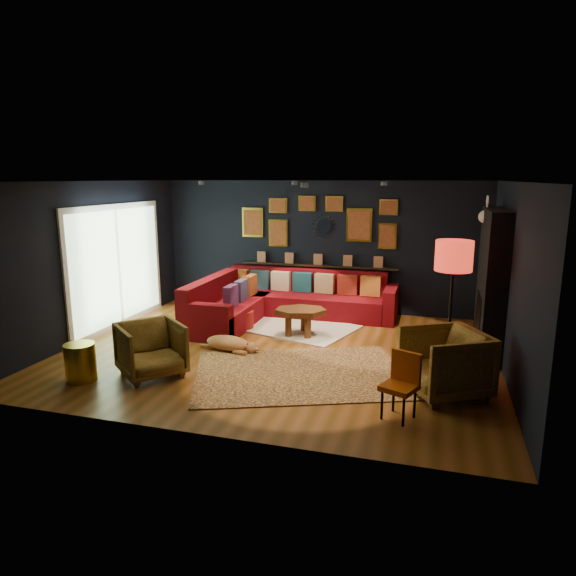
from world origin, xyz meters
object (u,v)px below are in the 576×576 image
(gold_stool, at_px, (80,362))
(orange_chair, at_px, (402,380))
(floor_lamp, at_px, (454,261))
(armchair_left, at_px, (151,347))
(sectional, at_px, (276,302))
(armchair_right, at_px, (445,360))
(coffee_table, at_px, (301,314))
(dog, at_px, (228,340))
(pouf, at_px, (241,319))

(gold_stool, relative_size, orange_chair, 0.67)
(floor_lamp, bearing_deg, armchair_left, -160.47)
(sectional, height_order, armchair_left, sectional)
(armchair_right, bearing_deg, coffee_table, -157.86)
(sectional, distance_m, armchair_right, 4.14)
(coffee_table, xyz_separation_m, gold_stool, (-2.31, -2.71, -0.13))
(coffee_table, relative_size, armchair_right, 1.15)
(armchair_right, bearing_deg, armchair_left, -112.70)
(coffee_table, bearing_deg, gold_stool, -130.45)
(coffee_table, height_order, dog, coffee_table)
(armchair_left, xyz_separation_m, orange_chair, (3.36, -0.32, 0.03))
(coffee_table, height_order, floor_lamp, floor_lamp)
(armchair_left, height_order, dog, armchair_left)
(sectional, relative_size, gold_stool, 6.79)
(sectional, height_order, pouf, sectional)
(gold_stool, bearing_deg, dog, 48.76)
(pouf, height_order, floor_lamp, floor_lamp)
(sectional, relative_size, armchair_right, 3.74)
(gold_stool, height_order, floor_lamp, floor_lamp)
(orange_chair, bearing_deg, armchair_left, -161.77)
(armchair_right, bearing_deg, dog, -132.93)
(armchair_left, height_order, gold_stool, armchair_left)
(sectional, xyz_separation_m, gold_stool, (-1.59, -3.64, -0.07))
(armchair_left, distance_m, gold_stool, 0.93)
(orange_chair, relative_size, floor_lamp, 0.41)
(coffee_table, bearing_deg, pouf, 174.60)
(gold_stool, xyz_separation_m, floor_lamp, (4.70, 1.78, 1.30))
(pouf, distance_m, gold_stool, 3.06)
(pouf, relative_size, armchair_right, 0.50)
(orange_chair, relative_size, dog, 0.75)
(dog, bearing_deg, orange_chair, -22.41)
(armchair_right, bearing_deg, sectional, -161.69)
(pouf, bearing_deg, dog, -78.11)
(sectional, bearing_deg, dog, -94.40)
(sectional, xyz_separation_m, dog, (-0.15, -2.01, -0.15))
(armchair_right, relative_size, gold_stool, 1.82)
(coffee_table, bearing_deg, armchair_left, -122.85)
(gold_stool, xyz_separation_m, orange_chair, (4.18, 0.09, 0.19))
(coffee_table, height_order, pouf, coffee_table)
(coffee_table, bearing_deg, floor_lamp, -21.30)
(armchair_left, distance_m, floor_lamp, 4.27)
(coffee_table, relative_size, floor_lamp, 0.57)
(pouf, bearing_deg, gold_stool, -112.73)
(sectional, relative_size, armchair_left, 4.18)
(armchair_right, height_order, floor_lamp, floor_lamp)
(floor_lamp, bearing_deg, armchair_right, -93.12)
(armchair_right, bearing_deg, floor_lamp, 147.37)
(dog, bearing_deg, gold_stool, -124.37)
(pouf, xyz_separation_m, floor_lamp, (3.52, -1.04, 1.37))
(dog, bearing_deg, armchair_right, -6.55)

